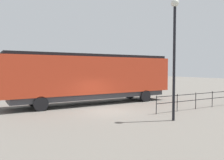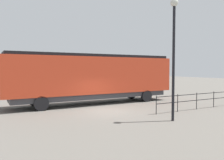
{
  "view_description": "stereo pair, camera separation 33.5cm",
  "coord_description": "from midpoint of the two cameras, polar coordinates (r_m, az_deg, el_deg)",
  "views": [
    {
      "loc": [
        14.71,
        -8.14,
        3.13
      ],
      "look_at": [
        0.47,
        0.16,
        2.32
      ],
      "focal_mm": 36.89,
      "sensor_mm": 36.0,
      "label": 1
    },
    {
      "loc": [
        14.88,
        -7.85,
        3.13
      ],
      "look_at": [
        0.47,
        0.16,
        2.32
      ],
      "focal_mm": 36.89,
      "sensor_mm": 36.0,
      "label": 2
    }
  ],
  "objects": [
    {
      "name": "locomotive",
      "position": [
        20.69,
        -2.69,
        0.89
      ],
      "size": [
        2.86,
        15.19,
        4.37
      ],
      "color": "red",
      "rests_on": "ground_plane"
    },
    {
      "name": "lamp_post",
      "position": [
        14.27,
        15.72,
        9.09
      ],
      "size": [
        0.46,
        0.46,
        7.23
      ],
      "color": "black",
      "rests_on": "ground_plane"
    },
    {
      "name": "ground_plane",
      "position": [
        17.11,
        -0.69,
        -7.71
      ],
      "size": [
        120.0,
        120.0,
        0.0
      ],
      "primitive_type": "plane",
      "color": "#666059"
    },
    {
      "name": "platform_fence",
      "position": [
        20.45,
        24.34,
        -3.87
      ],
      "size": [
        0.05,
        11.98,
        1.29
      ],
      "color": "black",
      "rests_on": "ground_plane"
    }
  ]
}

